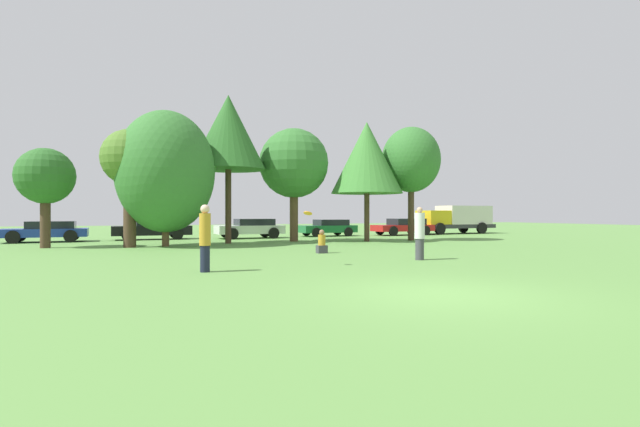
% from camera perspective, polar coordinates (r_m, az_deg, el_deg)
% --- Properties ---
extents(ground_plane, '(120.00, 120.00, 0.00)m').
position_cam_1_polar(ground_plane, '(9.53, 14.26, -9.46)').
color(ground_plane, '#5B8E42').
extents(person_thrower, '(0.30, 0.30, 1.81)m').
position_cam_1_polar(person_thrower, '(12.89, -13.85, -2.81)').
color(person_thrower, '#191E33').
rests_on(person_thrower, ground).
extents(person_catcher, '(0.34, 0.34, 1.79)m').
position_cam_1_polar(person_catcher, '(16.16, 12.06, -2.37)').
color(person_catcher, '#3F3F47').
rests_on(person_catcher, ground).
extents(frisbee, '(0.28, 0.26, 0.16)m').
position_cam_1_polar(frisbee, '(13.92, -1.49, 0.03)').
color(frisbee, orange).
extents(bystander_sitting, '(0.39, 0.32, 0.93)m').
position_cam_1_polar(bystander_sitting, '(18.55, 0.22, -3.67)').
color(bystander_sitting, '#3F3F47').
rests_on(bystander_sitting, ground).
extents(tree_0, '(2.55, 2.55, 4.57)m').
position_cam_1_polar(tree_0, '(24.80, -30.49, 3.84)').
color(tree_0, '#473323').
rests_on(tree_0, ground).
extents(tree_1, '(2.60, 2.60, 5.49)m').
position_cam_1_polar(tree_1, '(23.53, -22.19, 6.02)').
color(tree_1, '#473323').
rests_on(tree_1, ground).
extents(tree_2, '(4.62, 4.62, 6.49)m').
position_cam_1_polar(tree_2, '(23.58, -18.32, 4.87)').
color(tree_2, brown).
rests_on(tree_2, ground).
extents(tree_3, '(3.93, 3.93, 7.82)m').
position_cam_1_polar(tree_3, '(25.35, -11.13, 9.65)').
color(tree_3, '#473323').
rests_on(tree_3, ground).
extents(tree_4, '(3.93, 3.93, 6.39)m').
position_cam_1_polar(tree_4, '(26.64, -3.20, 6.07)').
color(tree_4, brown).
rests_on(tree_4, ground).
extents(tree_5, '(4.05, 4.05, 6.77)m').
position_cam_1_polar(tree_5, '(26.74, 5.73, 6.77)').
color(tree_5, '#473323').
rests_on(tree_5, ground).
extents(tree_6, '(3.41, 3.41, 6.64)m').
position_cam_1_polar(tree_6, '(27.99, 11.04, 6.40)').
color(tree_6, '#473323').
rests_on(tree_6, ground).
extents(parked_car_blue, '(4.35, 2.14, 1.15)m').
position_cam_1_polar(parked_car_blue, '(29.89, -30.38, -1.81)').
color(parked_car_blue, '#1E389E').
rests_on(parked_car_blue, ground).
extents(parked_car_black, '(4.60, 1.96, 1.27)m').
position_cam_1_polar(parked_car_black, '(30.20, -19.64, -1.73)').
color(parked_car_black, black).
rests_on(parked_car_black, ground).
extents(parked_car_white, '(4.26, 2.17, 1.24)m').
position_cam_1_polar(parked_car_white, '(30.16, -8.44, -1.73)').
color(parked_car_white, silver).
rests_on(parked_car_white, ground).
extents(parked_car_green, '(3.96, 1.99, 1.16)m').
position_cam_1_polar(parked_car_green, '(32.70, 1.02, -1.69)').
color(parked_car_green, '#196633').
rests_on(parked_car_green, ground).
extents(parked_car_red, '(4.50, 2.09, 1.21)m').
position_cam_1_polar(parked_car_red, '(34.84, 10.18, -1.53)').
color(parked_car_red, red).
rests_on(parked_car_red, ground).
extents(delivery_truck_yellow, '(6.51, 2.48, 2.19)m').
position_cam_1_polar(delivery_truck_yellow, '(38.37, 16.21, -0.54)').
color(delivery_truck_yellow, '#2D2D33').
rests_on(delivery_truck_yellow, ground).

